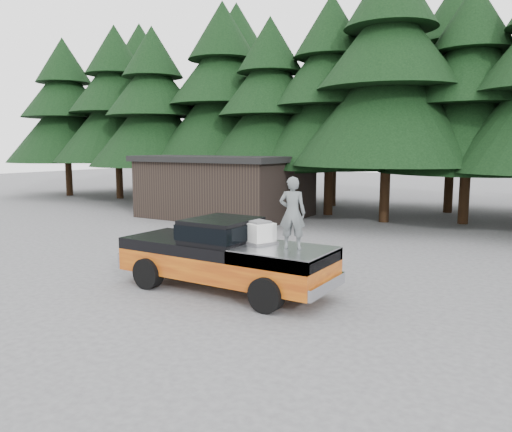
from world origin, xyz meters
The scene contains 7 objects.
ground centered at (0.00, 0.00, 0.00)m, with size 120.00×120.00×0.00m, color #49494B.
pickup_truck centered at (-0.82, 0.41, 0.67)m, with size 6.00×2.04×1.33m, color #C86610, non-canonical shape.
truck_cab centered at (-0.92, 0.41, 1.62)m, with size 1.66×1.90×0.59m, color black.
air_compressor centered at (0.07, 0.65, 1.59)m, with size 0.75×0.62×0.51m, color silver.
man_on_bed centered at (1.14, 0.49, 2.21)m, with size 0.64×0.42×1.76m, color #535A5B.
utility_building centered at (-9.00, 12.00, 1.67)m, with size 8.40×6.40×3.30m.
treeline centered at (0.42, 17.20, 7.72)m, with size 60.15×16.05×17.50m.
Camera 1 is at (6.70, -10.11, 3.82)m, focal length 35.00 mm.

